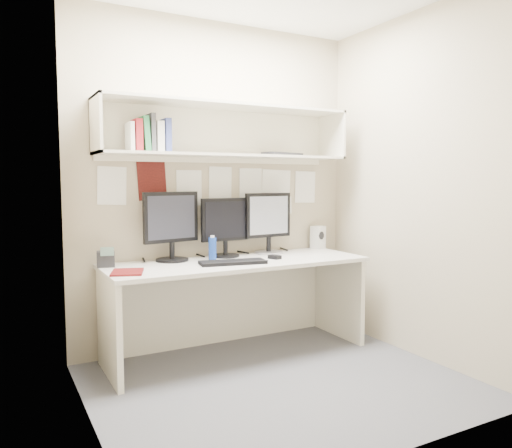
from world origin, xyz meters
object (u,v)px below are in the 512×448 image
monitor_left (171,224)px  keyboard (233,262)px  speaker (318,237)px  desk (237,307)px  maroon_notebook (127,272)px  monitor_center (225,225)px  desk_phone (106,259)px  monitor_right (268,221)px

monitor_left → keyboard: 0.56m
keyboard → speaker: bearing=31.1°
desk → speaker: size_ratio=9.89×
monitor_left → desk: bearing=-36.5°
desk → monitor_left: size_ratio=3.82×
desk → monitor_left: (-0.44, 0.22, 0.64)m
speaker → maroon_notebook: size_ratio=0.83×
monitor_center → keyboard: bearing=-108.5°
speaker → desk_phone: bearing=165.0°
monitor_center → maroon_notebook: (-0.87, -0.35, -0.25)m
speaker → maroon_notebook: (-1.81, -0.39, -0.09)m
desk_phone → keyboard: bearing=-9.4°
monitor_right → maroon_notebook: 1.34m
keyboard → maroon_notebook: size_ratio=1.99×
monitor_left → monitor_center: size_ratio=1.12×
monitor_right → desk_phone: bearing=176.3°
monitor_right → speaker: (0.54, 0.05, -0.17)m
desk → keyboard: 0.41m
monitor_center → maroon_notebook: 0.97m
speaker → desk_phone: speaker is taller
monitor_right → maroon_notebook: size_ratio=2.07×
desk → monitor_right: 0.78m
maroon_notebook → monitor_right: bearing=34.4°
monitor_left → maroon_notebook: size_ratio=2.15×
speaker → monitor_left: bearing=164.5°
monitor_left → keyboard: size_ratio=1.08×
keyboard → desk_phone: 0.90m
monitor_center → desk_phone: size_ratio=3.21×
monitor_center → speaker: bearing=0.0°
desk → desk_phone: bearing=168.8°
monitor_left → desk_phone: bearing=173.7°
monitor_right → desk_phone: monitor_right is taller
monitor_right → maroon_notebook: (-1.27, -0.35, -0.27)m
monitor_right → desk: bearing=-156.4°
desk_phone → desk: bearing=-0.3°
keyboard → maroon_notebook: bearing=-169.6°
monitor_left → keyboard: (0.35, -0.35, -0.27)m
monitor_right → maroon_notebook: monitor_right is taller
desk → monitor_center: (0.00, 0.22, 0.62)m
desk → desk_phone: desk_phone is taller
maroon_notebook → desk_phone: (-0.07, 0.31, 0.05)m
keyboard → speaker: size_ratio=2.40×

